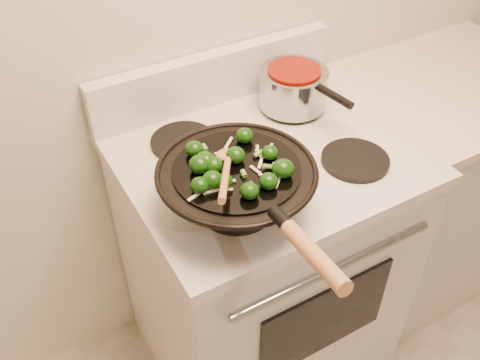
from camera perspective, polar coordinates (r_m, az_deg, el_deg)
stove at (r=1.77m, az=2.38°, el=-8.56°), size 0.78×0.67×1.08m
counter_unit at (r=2.18m, az=19.44°, el=-0.21°), size 0.74×0.62×0.91m
wok at (r=1.23m, az=-0.27°, el=-0.69°), size 0.37×0.61×0.20m
stirfry at (r=1.18m, az=-0.99°, el=1.51°), size 0.26×0.23×0.04m
wooden_spoon at (r=1.15m, az=-1.42°, el=1.41°), size 0.17×0.25×0.10m
saucepan at (r=1.60m, az=5.74°, el=9.81°), size 0.20×0.32×0.12m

